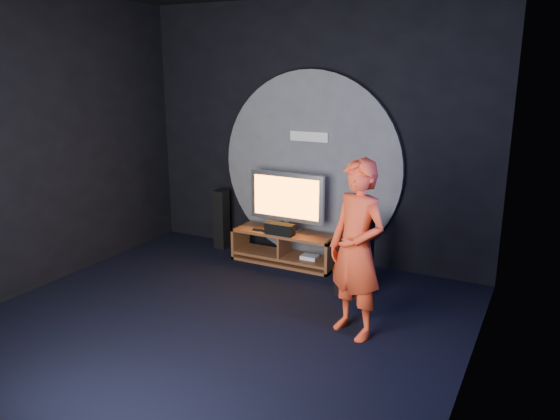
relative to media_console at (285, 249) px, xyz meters
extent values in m
plane|color=black|center=(0.19, -2.05, -0.19)|extent=(5.00, 5.00, 0.00)
cube|color=black|center=(0.19, 0.45, 1.56)|extent=(5.00, 0.04, 3.50)
cube|color=black|center=(-2.31, -2.05, 1.56)|extent=(0.04, 5.00, 3.50)
cube|color=black|center=(2.69, -2.05, 1.56)|extent=(0.04, 5.00, 3.50)
cylinder|color=#515156|center=(0.19, 0.39, 1.11)|extent=(2.60, 0.08, 2.60)
cube|color=white|center=(0.19, 0.34, 1.53)|extent=(0.55, 0.03, 0.13)
cube|color=brown|center=(-0.01, 0.00, 0.24)|extent=(1.45, 0.45, 0.04)
cube|color=brown|center=(-0.01, 0.00, -0.09)|extent=(1.41, 0.42, 0.04)
cube|color=brown|center=(-0.71, 0.00, 0.03)|extent=(0.04, 0.45, 0.45)
cube|color=brown|center=(0.70, 0.00, 0.03)|extent=(0.04, 0.45, 0.45)
cube|color=brown|center=(-0.01, 0.00, 0.07)|extent=(0.03, 0.40, 0.29)
cube|color=brown|center=(-0.01, 0.00, -0.17)|extent=(1.45, 0.45, 0.04)
cube|color=white|center=(0.37, 0.00, -0.05)|extent=(0.22, 0.16, 0.05)
cube|color=silver|center=(-0.01, 0.07, 0.28)|extent=(0.36, 0.22, 0.04)
cylinder|color=silver|center=(-0.01, 0.07, 0.35)|extent=(0.07, 0.07, 0.10)
cube|color=silver|center=(-0.01, 0.07, 0.73)|extent=(1.08, 0.06, 0.67)
cube|color=orange|center=(-0.01, 0.04, 0.73)|extent=(0.96, 0.01, 0.55)
cube|color=black|center=(-0.01, -0.14, 0.33)|extent=(0.40, 0.15, 0.15)
cube|color=black|center=(-0.34, -0.12, 0.27)|extent=(0.18, 0.05, 0.02)
cube|color=black|center=(-1.13, 0.16, 0.24)|extent=(0.18, 0.19, 0.88)
cube|color=black|center=(1.22, -0.25, 0.24)|extent=(0.18, 0.19, 0.88)
cube|color=black|center=(1.18, -0.58, -0.03)|extent=(0.30, 0.30, 0.33)
imported|color=red|center=(1.55, -1.50, 0.71)|extent=(0.78, 0.66, 1.80)
camera|label=1|loc=(3.21, -6.33, 2.47)|focal=35.00mm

